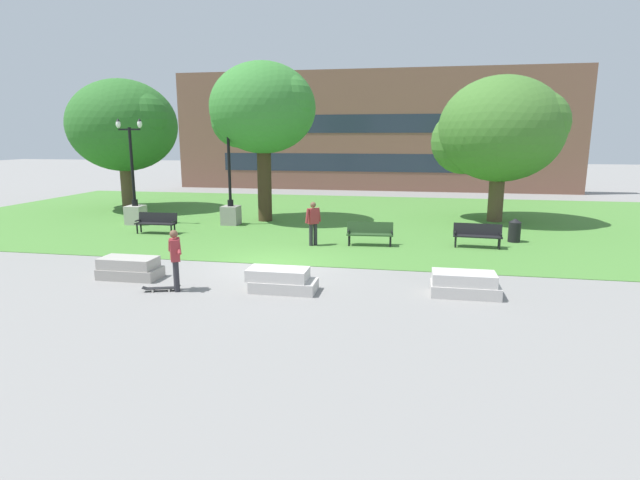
% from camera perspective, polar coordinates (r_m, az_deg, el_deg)
% --- Properties ---
extents(ground_plane, '(140.00, 140.00, 0.00)m').
position_cam_1_polar(ground_plane, '(16.74, -5.51, -2.83)').
color(ground_plane, gray).
extents(grass_lawn, '(40.00, 20.00, 0.02)m').
position_cam_1_polar(grass_lawn, '(26.30, 0.50, 2.56)').
color(grass_lawn, '#4C8438').
rests_on(grass_lawn, ground).
extents(concrete_block_center, '(1.80, 0.90, 0.64)m').
position_cam_1_polar(concrete_block_center, '(16.09, -20.93, -3.03)').
color(concrete_block_center, '#9E9991').
rests_on(concrete_block_center, ground).
extents(concrete_block_left, '(1.89, 0.90, 0.64)m').
position_cam_1_polar(concrete_block_left, '(13.84, -4.46, -4.61)').
color(concrete_block_left, '#BCB7B2').
rests_on(concrete_block_left, ground).
extents(concrete_block_right, '(1.80, 0.90, 0.64)m').
position_cam_1_polar(concrete_block_right, '(13.96, 16.17, -4.90)').
color(concrete_block_right, '#BCB7B2').
rests_on(concrete_block_right, ground).
extents(person_skateboarder, '(0.59, 0.50, 1.71)m').
position_cam_1_polar(person_skateboarder, '(14.22, -16.23, -1.83)').
color(person_skateboarder, '#28282D').
rests_on(person_skateboarder, ground).
extents(skateboard, '(1.03, 0.50, 0.14)m').
position_cam_1_polar(skateboard, '(14.52, -17.67, -5.26)').
color(skateboard, black).
rests_on(skateboard, ground).
extents(park_bench_near_left, '(1.81, 0.56, 0.90)m').
position_cam_1_polar(park_bench_near_left, '(23.06, -18.17, 2.01)').
color(park_bench_near_left, black).
rests_on(park_bench_near_left, grass_lawn).
extents(park_bench_near_right, '(1.83, 0.64, 0.90)m').
position_cam_1_polar(park_bench_near_right, '(19.57, 5.73, 0.90)').
color(park_bench_near_right, '#284723').
rests_on(park_bench_near_right, grass_lawn).
extents(park_bench_far_left, '(1.83, 0.65, 0.90)m').
position_cam_1_polar(park_bench_far_left, '(20.05, 17.55, 0.67)').
color(park_bench_far_left, black).
rests_on(park_bench_far_left, grass_lawn).
extents(lamp_post_left, '(1.32, 0.80, 5.01)m').
position_cam_1_polar(lamp_post_left, '(25.77, -20.40, 3.95)').
color(lamp_post_left, '#ADA89E').
rests_on(lamp_post_left, grass_lawn).
extents(lamp_post_right, '(1.32, 0.80, 5.40)m').
position_cam_1_polar(lamp_post_right, '(24.43, -10.20, 4.27)').
color(lamp_post_right, gray).
rests_on(lamp_post_right, grass_lawn).
extents(tree_near_right, '(5.40, 5.15, 7.73)m').
position_cam_1_polar(tree_near_right, '(25.22, -6.68, 14.55)').
color(tree_near_right, '#42301E').
rests_on(tree_near_right, grass_lawn).
extents(tree_far_right, '(6.35, 6.05, 7.37)m').
position_cam_1_polar(tree_far_right, '(31.25, -21.69, 11.92)').
color(tree_far_right, brown).
rests_on(tree_far_right, grass_lawn).
extents(tree_far_left, '(6.28, 5.98, 7.08)m').
position_cam_1_polar(tree_far_left, '(26.36, 19.78, 11.67)').
color(tree_far_left, brown).
rests_on(tree_far_left, grass_lawn).
extents(trash_bin, '(0.49, 0.49, 0.96)m').
position_cam_1_polar(trash_bin, '(21.57, 21.35, 1.06)').
color(trash_bin, black).
rests_on(trash_bin, grass_lawn).
extents(person_bystander_near_lawn, '(0.57, 0.63, 1.71)m').
position_cam_1_polar(person_bystander_near_lawn, '(19.36, -0.79, 2.18)').
color(person_bystander_near_lawn, '#28282D').
rests_on(person_bystander_near_lawn, grass_lawn).
extents(building_facade_distant, '(31.80, 1.03, 9.28)m').
position_cam_1_polar(building_facade_distant, '(40.21, 5.79, 12.28)').
color(building_facade_distant, brown).
rests_on(building_facade_distant, ground).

